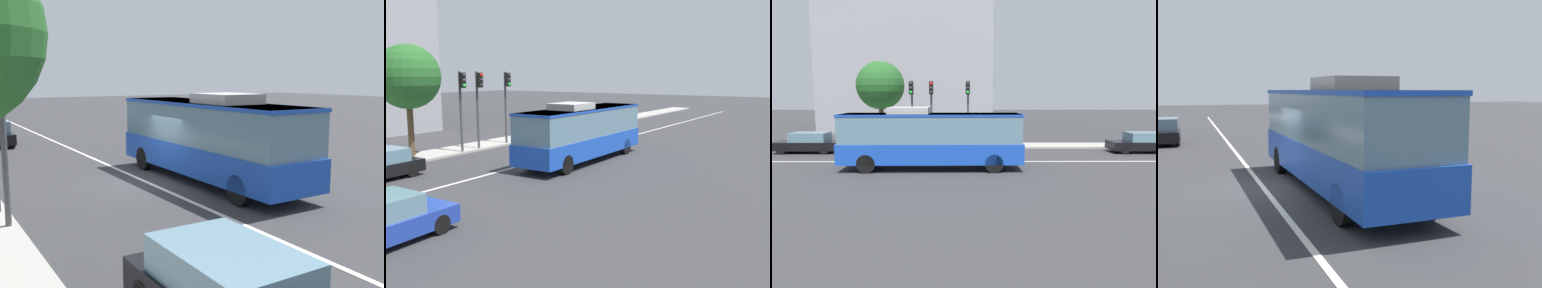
% 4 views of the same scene
% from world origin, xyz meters
% --- Properties ---
extents(ground_plane, '(160.00, 160.00, 0.00)m').
position_xyz_m(ground_plane, '(0.00, 0.00, 0.00)').
color(ground_plane, '#333335').
extents(sidewalk_kerb, '(80.00, 2.53, 0.14)m').
position_xyz_m(sidewalk_kerb, '(0.00, 6.61, 0.07)').
color(sidewalk_kerb, '#9E9B93').
rests_on(sidewalk_kerb, ground_plane).
extents(lane_centre_line, '(76.00, 0.16, 0.01)m').
position_xyz_m(lane_centre_line, '(0.00, 0.00, 0.01)').
color(lane_centre_line, silver).
rests_on(lane_centre_line, ground_plane).
extents(transit_bus, '(10.02, 2.59, 3.46)m').
position_xyz_m(transit_bus, '(-1.18, -2.16, 1.81)').
color(transit_bus, '#1947B7').
rests_on(transit_bus, ground_plane).
extents(sedan_black, '(4.50, 1.82, 1.46)m').
position_xyz_m(sedan_black, '(-10.52, 3.60, 0.72)').
color(sedan_black, black).
rests_on(sedan_black, ground_plane).
extents(sedan_black_ahead, '(4.50, 1.83, 1.46)m').
position_xyz_m(sedan_black_ahead, '(13.56, 3.54, 0.72)').
color(sedan_black_ahead, black).
rests_on(sedan_black_ahead, ground_plane).
extents(traffic_light_near_corner, '(0.33, 0.62, 5.20)m').
position_xyz_m(traffic_light_near_corner, '(-3.28, 5.45, 3.56)').
color(traffic_light_near_corner, '#47474C').
rests_on(traffic_light_near_corner, ground_plane).
extents(traffic_light_mid_block, '(0.34, 0.62, 5.20)m').
position_xyz_m(traffic_light_mid_block, '(1.01, 5.56, 3.56)').
color(traffic_light_mid_block, '#47474C').
rests_on(traffic_light_mid_block, ground_plane).
extents(traffic_light_far_corner, '(0.34, 0.62, 5.20)m').
position_xyz_m(traffic_light_far_corner, '(-1.79, 5.48, 3.56)').
color(traffic_light_far_corner, '#47474C').
rests_on(traffic_light_far_corner, ground_plane).
extents(street_tree_kerbside_left, '(3.82, 3.82, 6.79)m').
position_xyz_m(street_tree_kerbside_left, '(-5.97, 7.01, 4.86)').
color(street_tree_kerbside_left, '#4C3823').
rests_on(street_tree_kerbside_left, ground_plane).
extents(office_block_background, '(19.64, 13.65, 20.40)m').
position_xyz_m(office_block_background, '(-5.46, 22.69, 10.20)').
color(office_block_background, '#939399').
rests_on(office_block_background, ground_plane).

